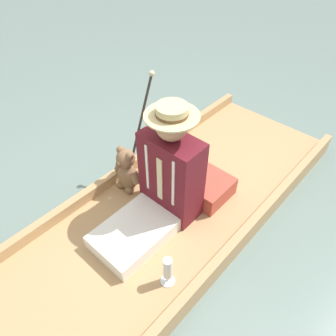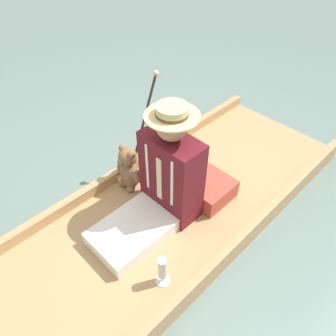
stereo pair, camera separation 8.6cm
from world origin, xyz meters
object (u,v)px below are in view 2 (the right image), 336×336
Objects in this scene: seated_person at (162,183)px; teddy_bear at (129,169)px; wine_glass at (162,269)px; walking_cane at (144,119)px.

seated_person is 0.41m from teddy_bear.
walking_cane reaches higher than wine_glass.
wine_glass is at bearing 143.15° from walking_cane.
seated_person reaches higher than walking_cane.
teddy_bear is 1.70× the size of wine_glass.
walking_cane is at bearing -31.61° from seated_person.
walking_cane reaches higher than teddy_bear.
teddy_bear is at bearing -26.61° from wine_glass.
walking_cane is (0.46, -0.26, 0.17)m from seated_person.
teddy_bear is at bearing 106.69° from walking_cane.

